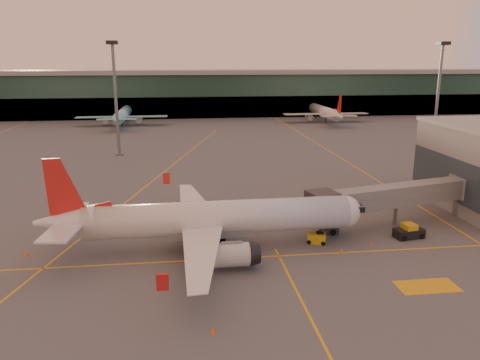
{
  "coord_description": "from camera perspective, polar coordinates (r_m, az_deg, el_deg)",
  "views": [
    {
      "loc": [
        -5.58,
        -43.29,
        21.74
      ],
      "look_at": [
        2.51,
        20.62,
        5.0
      ],
      "focal_mm": 35.0,
      "sensor_mm": 36.0,
      "label": 1
    }
  ],
  "objects": [
    {
      "name": "cone_fwd",
      "position": [
        55.84,
        12.23,
        -8.39
      ],
      "size": [
        0.44,
        0.44,
        0.56
      ],
      "color": "#FF5E0D",
      "rests_on": "ground"
    },
    {
      "name": "mast_west_near",
      "position": [
        110.45,
        -14.96,
        10.51
      ],
      "size": [
        2.4,
        2.4,
        25.6
      ],
      "color": "slate",
      "rests_on": "ground"
    },
    {
      "name": "ground",
      "position": [
        48.76,
        0.12,
        -11.91
      ],
      "size": [
        600.0,
        600.0,
        0.0
      ],
      "primitive_type": "plane",
      "color": "#4C4F54",
      "rests_on": "ground"
    },
    {
      "name": "cone_wing_right",
      "position": [
        40.2,
        -3.32,
        -17.77
      ],
      "size": [
        0.41,
        0.41,
        0.53
      ],
      "color": "#FF5E0D",
      "rests_on": "ground"
    },
    {
      "name": "pushback_tug",
      "position": [
        62.47,
        19.91,
        -5.98
      ],
      "size": [
        3.81,
        2.44,
        1.83
      ],
      "rotation": [
        0.0,
        0.0,
        0.16
      ],
      "color": "black",
      "rests_on": "ground"
    },
    {
      "name": "cone_nose",
      "position": [
        58.89,
        15.74,
        -7.43
      ],
      "size": [
        0.38,
        0.38,
        0.48
      ],
      "color": "#FF5E0D",
      "rests_on": "ground"
    },
    {
      "name": "main_airplane",
      "position": [
        54.4,
        -3.97,
        -4.82
      ],
      "size": [
        37.79,
        33.96,
        11.42
      ],
      "rotation": [
        0.0,
        0.0,
        0.02
      ],
      "color": "silver",
      "rests_on": "ground"
    },
    {
      "name": "cone_tail",
      "position": [
        58.97,
        -24.61,
        -8.14
      ],
      "size": [
        0.5,
        0.5,
        0.64
      ],
      "color": "#FF5E0D",
      "rests_on": "ground"
    },
    {
      "name": "terminal",
      "position": [
        185.62,
        -5.57,
        10.49
      ],
      "size": [
        400.0,
        20.0,
        17.6
      ],
      "color": "#19382D",
      "rests_on": "ground"
    },
    {
      "name": "catering_truck",
      "position": [
        56.86,
        -4.5,
        -5.29
      ],
      "size": [
        6.1,
        4.28,
        4.35
      ],
      "rotation": [
        0.0,
        0.0,
        0.37
      ],
      "color": "maroon",
      "rests_on": "ground"
    },
    {
      "name": "mast_east_near",
      "position": [
        121.67,
        23.04,
        10.19
      ],
      "size": [
        2.4,
        2.4,
        25.6
      ],
      "color": "slate",
      "rests_on": "ground"
    },
    {
      "name": "taxi_markings",
      "position": [
        90.44,
        -8.11,
        0.51
      ],
      "size": [
        100.12,
        173.0,
        0.01
      ],
      "color": "gold",
      "rests_on": "ground"
    },
    {
      "name": "gpu_cart",
      "position": [
        57.88,
        9.33,
        -7.04
      ],
      "size": [
        2.51,
        2.03,
        1.28
      ],
      "rotation": [
        0.0,
        0.0,
        -0.39
      ],
      "color": "gold",
      "rests_on": "ground"
    },
    {
      "name": "distant_aircraft_row",
      "position": [
        169.73,
        -23.77,
        5.98
      ],
      "size": [
        225.0,
        34.0,
        13.0
      ],
      "color": "#8AD6E7",
      "rests_on": "ground"
    },
    {
      "name": "jet_bridge",
      "position": [
        66.43,
        19.46,
        -1.83
      ],
      "size": [
        26.64,
        9.51,
        5.72
      ],
      "color": "slate",
      "rests_on": "ground"
    },
    {
      "name": "cone_wing_left",
      "position": [
        71.13,
        -4.86,
        -3.04
      ],
      "size": [
        0.47,
        0.47,
        0.59
      ],
      "color": "#FF5E0D",
      "rests_on": "ground"
    }
  ]
}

